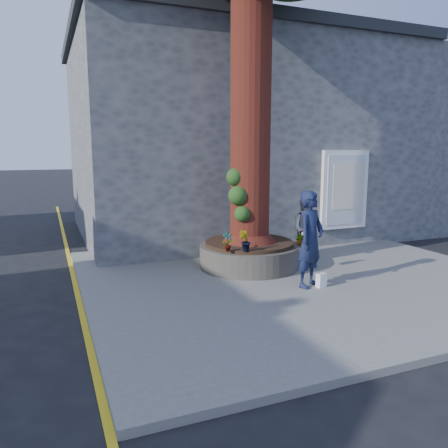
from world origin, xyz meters
name	(u,v)px	position (x,y,z in m)	size (l,w,h in m)	color
ground	(256,303)	(0.00, 0.00, 0.00)	(120.00, 120.00, 0.00)	black
pavement	(297,277)	(1.50, 1.00, 0.06)	(9.00, 8.00, 0.12)	slate
yellow_line	(80,307)	(-3.05, 1.00, 0.00)	(0.10, 30.00, 0.01)	yellow
stone_shop	(230,139)	(2.50, 7.20, 3.16)	(10.30, 8.30, 6.30)	#4B4D50
neighbour_shop	(407,145)	(10.50, 7.20, 3.00)	(6.00, 8.00, 6.00)	#4B4D50
planter	(249,254)	(0.80, 2.00, 0.41)	(2.30, 2.30, 0.60)	black
man	(310,239)	(1.27, 0.19, 1.08)	(0.70, 0.46, 1.91)	#151C3C
woman	(307,230)	(2.30, 1.91, 0.90)	(0.76, 0.59, 1.57)	beige
shopping_bag	(321,280)	(1.46, 0.05, 0.26)	(0.20, 0.12, 0.28)	white
plant_a	(228,242)	(-0.05, 1.27, 0.92)	(0.21, 0.15, 0.41)	gray
plant_b	(245,241)	(0.29, 1.15, 0.94)	(0.24, 0.23, 0.43)	gray
plant_c	(301,237)	(1.65, 1.15, 0.90)	(0.21, 0.21, 0.37)	gray
plant_d	(301,239)	(1.65, 1.15, 0.86)	(0.25, 0.22, 0.28)	gray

